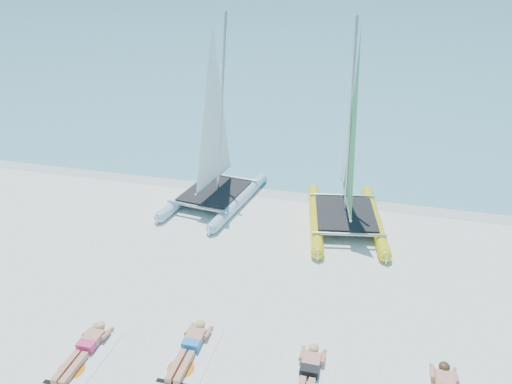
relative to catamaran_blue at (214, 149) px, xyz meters
The scene contains 11 objects.
ground 5.07m from the catamaran_blue, 64.09° to the right, with size 140.00×140.00×0.00m, color white.
sea 58.82m from the catamaran_blue, 87.99° to the left, with size 140.00×115.00×0.01m, color #74B6C1.
wet_sand_strip 3.05m from the catamaran_blue, 31.29° to the left, with size 140.00×1.40×0.01m, color silver.
catamaran_blue is the anchor object (origin of this frame).
catamaran_yellow 4.36m from the catamaran_blue, ahead, with size 2.97×5.05×6.27m.
towel_a 8.03m from the catamaran_blue, 92.58° to the right, with size 1.00×1.85×0.02m, color white.
sunbather_a 7.82m from the catamaran_blue, 92.64° to the right, with size 0.37×1.73×0.26m.
towel_b 7.66m from the catamaran_blue, 76.12° to the right, with size 1.00×1.85×0.02m, color white.
sunbather_b 7.45m from the catamaran_blue, 75.76° to the right, with size 0.37×1.73×0.26m.
towel_c 8.71m from the catamaran_blue, 59.43° to the right, with size 1.00×1.85×0.02m, color white.
sunbather_c 8.52m from the catamaran_blue, 58.76° to the right, with size 0.37×1.73×0.26m.
Camera 1 is at (3.09, -10.29, 7.59)m, focal length 35.00 mm.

